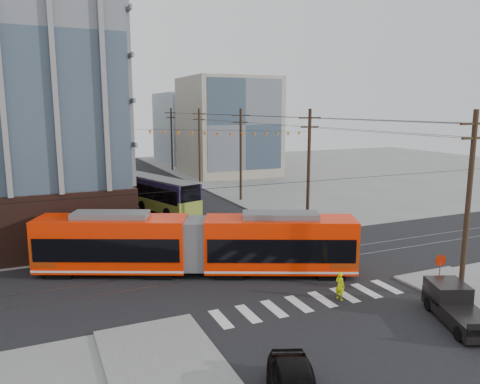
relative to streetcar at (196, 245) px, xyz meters
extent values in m
plane|color=slate|center=(4.56, -4.13, -2.05)|extent=(160.00, 160.00, 0.00)
cube|color=#8C99A5|center=(-12.44, 47.87, 6.95)|extent=(18.00, 16.00, 18.00)
cube|color=gray|center=(20.56, 43.87, 5.95)|extent=(14.00, 14.00, 16.00)
cube|color=gray|center=(-9.44, 67.87, 7.95)|extent=(16.00, 18.00, 20.00)
cube|color=#8C99A5|center=(22.56, 63.87, 4.95)|extent=(16.00, 16.00, 14.00)
cylinder|color=black|center=(13.06, -10.13, 3.45)|extent=(0.30, 0.30, 11.00)
cylinder|color=black|center=(13.06, 51.87, 3.45)|extent=(0.30, 0.30, 11.00)
imported|color=#A8A8A8|center=(-1.52, 9.14, -1.31)|extent=(1.80, 4.54, 1.47)
imported|color=beige|center=(-1.27, 13.09, -1.43)|extent=(2.90, 4.59, 1.24)
imported|color=slate|center=(-1.24, 21.67, -1.37)|extent=(3.56, 5.30, 1.35)
imported|color=#D5E309|center=(6.29, -7.53, -1.20)|extent=(0.56, 0.71, 1.69)
cube|color=gray|center=(12.86, 10.01, -1.68)|extent=(1.83, 3.75, 0.73)
camera|label=1|loc=(-9.54, -28.78, 9.03)|focal=35.00mm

